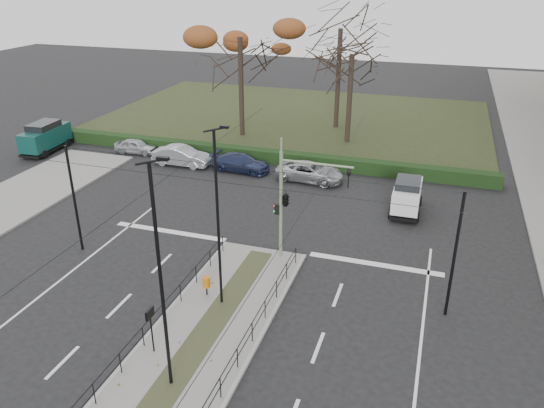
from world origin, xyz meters
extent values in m
plane|color=black|center=(0.00, 0.00, 0.00)|extent=(140.00, 140.00, 0.00)
cube|color=slate|center=(0.00, -2.50, 0.07)|extent=(4.40, 15.00, 0.14)
cube|color=#252D16|center=(-6.00, 32.00, 0.05)|extent=(38.00, 26.00, 0.10)
cube|color=black|center=(-6.00, 18.60, 0.50)|extent=(38.00, 1.00, 1.00)
cylinder|color=black|center=(-2.05, 4.00, 0.59)|extent=(0.04, 0.04, 0.90)
cylinder|color=black|center=(2.05, 4.00, 0.59)|extent=(0.04, 0.04, 0.90)
cylinder|color=black|center=(-2.05, -2.60, 1.04)|extent=(0.04, 13.20, 0.04)
cylinder|color=black|center=(2.05, -2.60, 1.04)|extent=(0.04, 13.20, 0.04)
cylinder|color=black|center=(-9.60, 2.00, 3.00)|extent=(0.14, 0.14, 6.00)
cylinder|color=black|center=(9.60, 2.00, 3.00)|extent=(0.14, 0.14, 6.00)
cylinder|color=black|center=(0.00, 1.00, 5.50)|extent=(20.00, 0.02, 0.02)
cylinder|color=black|center=(0.00, 3.00, 5.50)|extent=(20.00, 0.02, 0.02)
cylinder|color=black|center=(-3.50, -2.00, 5.30)|extent=(0.02, 34.00, 0.02)
cylinder|color=black|center=(3.50, -2.00, 5.30)|extent=(0.02, 34.00, 0.02)
cylinder|color=slate|center=(1.07, 4.50, 3.07)|extent=(0.18, 0.18, 5.86)
cylinder|color=slate|center=(2.88, 4.50, 5.55)|extent=(3.61, 0.11, 0.11)
imported|color=black|center=(4.45, 4.50, 4.99)|extent=(0.19, 0.22, 1.01)
imported|color=black|center=(1.32, 4.50, 3.52)|extent=(0.73, 2.28, 0.90)
cube|color=black|center=(0.87, 4.50, 2.85)|extent=(0.25, 0.18, 0.56)
sphere|color=#FF0C0C|center=(0.76, 4.50, 3.02)|extent=(0.12, 0.12, 0.12)
sphere|color=#0CE533|center=(0.76, 4.50, 2.71)|extent=(0.12, 0.12, 0.12)
cylinder|color=black|center=(-1.14, -0.09, 0.37)|extent=(0.07, 0.07, 0.47)
cylinder|color=#C0610B|center=(-1.14, -0.09, 0.84)|extent=(0.37, 0.37, 0.51)
cylinder|color=black|center=(-1.50, -4.42, 1.10)|extent=(0.07, 0.07, 1.92)
cube|color=black|center=(-1.50, -4.42, 1.97)|extent=(0.10, 0.53, 0.40)
cube|color=beige|center=(-1.56, -4.42, 1.97)|extent=(0.02, 0.46, 0.34)
cylinder|color=black|center=(0.00, -5.80, 4.50)|extent=(0.13, 0.13, 8.71)
cube|color=black|center=(0.49, -5.80, 9.02)|extent=(0.38, 0.15, 0.11)
cylinder|color=black|center=(-0.24, -0.44, 4.24)|extent=(0.12, 0.12, 8.21)
cube|color=black|center=(0.22, -0.44, 8.50)|extent=(0.36, 0.14, 0.10)
imported|color=#9FA2A6|center=(-15.46, 17.27, 0.60)|extent=(3.62, 1.64, 1.21)
imported|color=#9FA2A6|center=(-10.52, 15.86, 0.75)|extent=(4.56, 1.62, 1.50)
imported|color=#1E2647|center=(-5.69, 16.07, 0.65)|extent=(4.60, 2.07, 1.31)
imported|color=#9FA2A6|center=(-0.21, 15.80, 0.68)|extent=(5.02, 2.56, 1.36)
cube|color=silver|center=(6.89, 12.54, 1.13)|extent=(1.64, 3.85, 1.25)
cube|color=black|center=(6.89, 12.54, 1.88)|extent=(1.50, 2.12, 0.58)
cube|color=black|center=(6.89, 12.54, 0.30)|extent=(1.67, 3.93, 0.18)
cylinder|color=black|center=(7.71, 11.28, 0.33)|extent=(0.22, 0.66, 0.66)
cylinder|color=black|center=(6.09, 11.27, 0.33)|extent=(0.22, 0.66, 0.66)
cylinder|color=black|center=(7.69, 13.82, 0.33)|extent=(0.22, 0.66, 0.66)
cylinder|color=black|center=(6.07, 13.81, 0.33)|extent=(0.22, 0.66, 0.66)
cube|color=#0B342F|center=(-22.83, 15.40, 1.24)|extent=(2.13, 4.95, 1.49)
cube|color=black|center=(-22.83, 15.40, 2.14)|extent=(1.83, 2.77, 0.69)
cube|color=black|center=(-22.83, 15.40, 0.30)|extent=(2.17, 5.05, 0.18)
cylinder|color=black|center=(-21.82, 13.87, 0.33)|extent=(0.27, 0.67, 0.66)
cylinder|color=black|center=(-23.61, 13.74, 0.33)|extent=(0.27, 0.67, 0.66)
cylinder|color=black|center=(-22.04, 17.05, 0.33)|extent=(0.27, 0.67, 0.66)
cylinder|color=black|center=(-23.83, 16.93, 0.33)|extent=(0.27, 0.67, 0.66)
cylinder|color=black|center=(-8.86, 24.65, 4.41)|extent=(0.44, 0.44, 8.62)
ellipsoid|color=#502612|center=(-8.86, 24.65, 8.72)|extent=(9.44, 9.44, 5.42)
cylinder|color=black|center=(-1.23, 29.86, 4.62)|extent=(0.44, 0.44, 9.04)
cylinder|color=black|center=(0.67, 25.63, 3.85)|extent=(0.44, 0.44, 7.49)
camera|label=1|loc=(8.29, -19.10, 14.34)|focal=35.00mm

